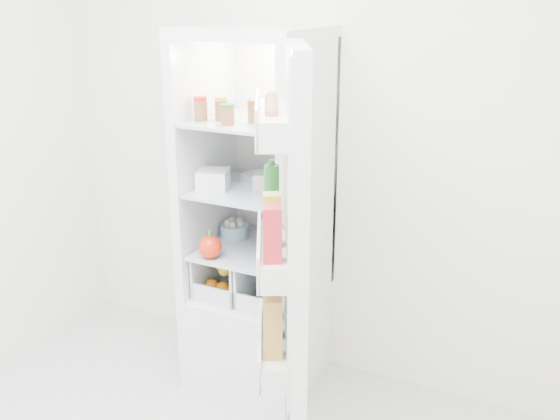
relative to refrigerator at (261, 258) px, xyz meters
The scene contains 21 objects.
room_walls 1.57m from the refrigerator, 80.89° to the right, with size 3.02×3.02×2.61m.
refrigerator is the anchor object (origin of this frame).
shelf_low 0.10m from the refrigerator, 90.00° to the right, with size 0.49×0.53×0.01m, color silver.
shelf_mid 0.39m from the refrigerator, 90.00° to the right, with size 0.49×0.53×0.01m, color silver.
shelf_top 0.72m from the refrigerator, 90.00° to the right, with size 0.49×0.53×0.01m, color silver.
crisper_left 0.15m from the refrigerator, 152.98° to the right, with size 0.23×0.46×0.22m, color silver, non-canonical shape.
crisper_right 0.15m from the refrigerator, 27.02° to the right, with size 0.23×0.46×0.22m, color silver, non-canonical shape.
condiment_jars 0.79m from the refrigerator, 102.57° to the right, with size 0.38×0.16×0.08m.
squeeze_bottle 0.84m from the refrigerator, 12.28° to the left, with size 0.06×0.06×0.20m, color silver.
tub_white 0.50m from the refrigerator, 136.73° to the right, with size 0.14×0.14×0.09m, color white.
tub_cream 0.43m from the refrigerator, 27.23° to the right, with size 0.12×0.12×0.07m, color beige.
tin_red 0.47m from the refrigerator, 26.33° to the right, with size 0.08×0.08×0.06m, color red.
foil_tray 0.41m from the refrigerator, 123.76° to the left, with size 0.17×0.13×0.04m, color silver.
tub_green 0.46m from the refrigerator, 53.41° to the left, with size 0.09×0.12×0.07m, color #3B8347.
red_cabbage 0.18m from the refrigerator, ahead, with size 0.16×0.16×0.16m, color #4D1C51.
bell_pepper 0.33m from the refrigerator, 115.60° to the right, with size 0.11×0.11×0.11m, color red.
mushroom_bowl 0.20m from the refrigerator, behind, with size 0.14×0.14×0.07m, color #96C1E0.
salad_bag 0.35m from the refrigerator, 55.82° to the right, with size 0.10×0.10×0.10m, color beige.
citrus_pile 0.20m from the refrigerator, 136.80° to the right, with size 0.20×0.24×0.16m.
veg_pile 0.18m from the refrigerator, 26.82° to the right, with size 0.16×0.30×0.10m.
fridge_door 0.86m from the refrigerator, 53.90° to the right, with size 0.41×0.57×1.30m.
Camera 1 is at (1.18, -1.32, 1.92)m, focal length 40.00 mm.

